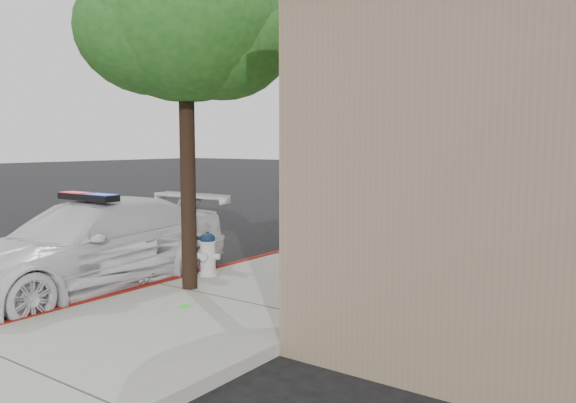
% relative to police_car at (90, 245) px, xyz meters
% --- Properties ---
extents(ground, '(120.00, 120.00, 0.00)m').
position_rel_police_car_xyz_m(ground, '(0.90, 0.51, -0.72)').
color(ground, black).
rests_on(ground, ground).
extents(sidewalk, '(3.20, 60.00, 0.15)m').
position_rel_police_car_xyz_m(sidewalk, '(2.50, 3.51, -0.64)').
color(sidewalk, gray).
rests_on(sidewalk, ground).
extents(red_curb, '(0.14, 60.00, 0.16)m').
position_rel_police_car_xyz_m(red_curb, '(0.96, 3.51, -0.64)').
color(red_curb, maroon).
rests_on(red_curb, ground).
extents(police_car, '(2.13, 4.98, 1.55)m').
position_rel_police_car_xyz_m(police_car, '(0.00, 0.00, 0.00)').
color(police_car, white).
rests_on(police_car, ground).
extents(fire_hydrant, '(0.42, 0.36, 0.73)m').
position_rel_police_car_xyz_m(fire_hydrant, '(1.25, 1.36, -0.20)').
color(fire_hydrant, silver).
rests_on(fire_hydrant, sidewalk).
extents(street_tree_near, '(2.83, 2.89, 5.17)m').
position_rel_police_car_xyz_m(street_tree_near, '(1.61, 0.60, 3.29)').
color(street_tree_near, black).
rests_on(street_tree_near, sidewalk).
extents(street_tree_mid, '(3.45, 3.56, 6.59)m').
position_rel_police_car_xyz_m(street_tree_mid, '(1.98, 7.72, 4.40)').
color(street_tree_mid, black).
rests_on(street_tree_mid, sidewalk).
extents(street_tree_far, '(2.97, 2.73, 5.17)m').
position_rel_police_car_xyz_m(street_tree_far, '(2.08, 13.40, 3.31)').
color(street_tree_far, black).
rests_on(street_tree_far, sidewalk).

